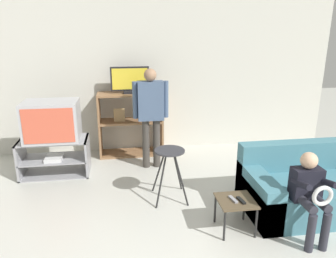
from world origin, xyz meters
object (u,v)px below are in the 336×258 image
remote_control_white (233,199)px  couch (310,189)px  television_flat (130,81)px  person_standing_adult (151,109)px  snack_table (236,204)px  remote_control_black (241,200)px  tv_stand (55,157)px  television_main (52,121)px  folding_stool (170,159)px  person_seated_child (310,190)px  media_shelf (131,123)px

remote_control_white → couch: (1.05, 0.29, -0.11)m
television_flat → person_standing_adult: 0.72m
snack_table → remote_control_black: (0.04, -0.03, 0.06)m
television_flat → couch: (2.01, -2.08, -1.01)m
tv_stand → remote_control_black: bearing=-38.9°
television_main → person_standing_adult: size_ratio=0.50×
television_flat → folding_stool: size_ratio=0.93×
television_main → couch: 3.52m
television_main → television_flat: 1.38m
couch → person_standing_adult: bearing=138.9°
tv_stand → snack_table: size_ratio=2.53×
television_flat → person_seated_child: bearing=-57.3°
person_standing_adult → person_seated_child: (1.39, -2.03, -0.38)m
tv_stand → television_flat: bearing=28.7°
person_standing_adult → remote_control_black: bearing=-67.4°
television_main → remote_control_white: bearing=-39.5°
remote_control_white → person_standing_adult: 2.00m
remote_control_black → person_seated_child: bearing=-27.0°
person_standing_adult → person_seated_child: 2.49m
folding_stool → tv_stand: bearing=148.4°
folding_stool → person_standing_adult: person_standing_adult is taller
person_standing_adult → person_seated_child: bearing=-55.5°
television_main → media_shelf: 1.33m
tv_stand → television_main: television_main is taller
tv_stand → remote_control_black: (2.19, -1.77, 0.10)m
media_shelf → person_standing_adult: person_standing_adult is taller
snack_table → remote_control_black: bearing=-35.5°
person_seated_child → snack_table: bearing=161.2°
person_seated_child → remote_control_black: bearing=162.5°
folding_stool → person_standing_adult: 1.10m
tv_stand → remote_control_white: bearing=-39.3°
folding_stool → remote_control_black: (0.63, -0.81, -0.17)m
television_flat → person_standing_adult: size_ratio=0.41×
couch → person_standing_adult: size_ratio=1.01×
tv_stand → remote_control_white: size_ratio=6.78×
tv_stand → snack_table: 2.76m
television_flat → remote_control_white: (0.96, -2.37, -0.90)m
couch → folding_stool: bearing=163.1°
media_shelf → folding_stool: (0.42, -1.61, -0.00)m
media_shelf → couch: bearing=-46.0°
television_flat → snack_table: (0.99, -2.37, -0.96)m
television_flat → television_main: bearing=-150.9°
remote_control_black → couch: couch is taller
tv_stand → television_main: (0.01, -0.00, 0.56)m
folding_stool → person_seated_child: size_ratio=0.73×
media_shelf → person_standing_adult: bearing=-63.8°
snack_table → media_shelf: bearing=112.9°
remote_control_white → person_seated_child: 0.76m
tv_stand → snack_table: tv_stand is taller
media_shelf → person_seated_child: media_shelf is taller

